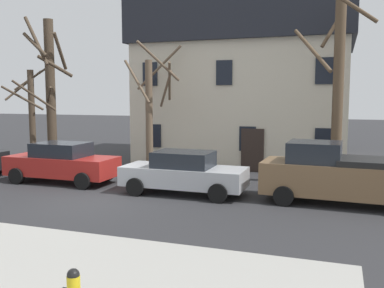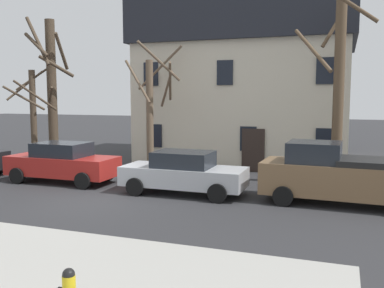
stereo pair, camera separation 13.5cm
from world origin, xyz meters
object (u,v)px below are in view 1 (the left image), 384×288
object	(u,v)px
car_silver_sedan	(184,173)
pickup_truck_brown	(342,175)
tree_bare_end	(337,84)
car_red_sedan	(62,163)
tree_bare_near	(32,111)
tree_bare_far	(151,107)
tree_bare_mid	(50,87)
building_main	(248,83)

from	to	relation	value
car_silver_sedan	pickup_truck_brown	distance (m)	5.60
tree_bare_end	car_red_sedan	distance (m)	11.88
tree_bare_near	car_silver_sedan	xyz separation A→B (m)	(9.99, -3.87, -2.04)
tree_bare_near	pickup_truck_brown	bearing A→B (deg)	-12.77
pickup_truck_brown	car_silver_sedan	bearing A→B (deg)	-176.49
tree_bare_far	tree_bare_end	size ratio (longest dim) A/B	0.75
tree_bare_far	car_silver_sedan	distance (m)	5.55
car_red_sedan	tree_bare_mid	bearing A→B (deg)	130.88
building_main	tree_bare_near	bearing A→B (deg)	-149.06
tree_bare_end	pickup_truck_brown	size ratio (longest dim) A/B	1.48
tree_bare_far	car_silver_sedan	world-z (taller)	tree_bare_far
car_red_sedan	pickup_truck_brown	bearing A→B (deg)	0.02
tree_bare_far	tree_bare_mid	bearing A→B (deg)	171.87
pickup_truck_brown	tree_bare_end	bearing A→B (deg)	95.19
tree_bare_near	pickup_truck_brown	world-z (taller)	tree_bare_near
tree_bare_near	car_silver_sedan	size ratio (longest dim) A/B	1.19
tree_bare_far	pickup_truck_brown	bearing A→B (deg)	-22.61
tree_bare_mid	car_red_sedan	world-z (taller)	tree_bare_mid
tree_bare_end	pickup_truck_brown	bearing A→B (deg)	-84.81
tree_bare_end	tree_bare_mid	bearing A→B (deg)	175.37
tree_bare_end	pickup_truck_brown	xyz separation A→B (m)	(0.30, -3.34, -3.12)
car_silver_sedan	tree_bare_end	bearing A→B (deg)	34.92
building_main	tree_bare_end	xyz separation A→B (m)	(4.95, -6.38, -0.28)
tree_bare_near	tree_bare_end	size ratio (longest dim) A/B	0.68
tree_bare_near	car_silver_sedan	bearing A→B (deg)	-21.19
tree_bare_mid	car_silver_sedan	xyz separation A→B (m)	(9.58, -4.89, -3.37)
building_main	tree_bare_end	world-z (taller)	building_main
tree_bare_end	car_red_sedan	size ratio (longest dim) A/B	1.72
tree_bare_mid	car_silver_sedan	size ratio (longest dim) A/B	1.70
tree_bare_near	tree_bare_far	world-z (taller)	tree_bare_far
tree_bare_end	car_red_sedan	world-z (taller)	tree_bare_end
tree_bare_mid	pickup_truck_brown	size ratio (longest dim) A/B	1.44
tree_bare_far	car_red_sedan	world-z (taller)	tree_bare_far
tree_bare_far	pickup_truck_brown	xyz separation A→B (m)	(8.70, -3.62, -2.12)
building_main	tree_bare_end	bearing A→B (deg)	-52.16
car_silver_sedan	building_main	bearing A→B (deg)	88.11
tree_bare_near	car_silver_sedan	distance (m)	10.91
car_red_sedan	car_silver_sedan	world-z (taller)	car_red_sedan
tree_bare_mid	car_silver_sedan	bearing A→B (deg)	-27.05
car_red_sedan	pickup_truck_brown	distance (m)	11.23
tree_bare_mid	tree_bare_far	world-z (taller)	tree_bare_mid
tree_bare_near	tree_bare_mid	xyz separation A→B (m)	(0.41, 1.02, 1.33)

